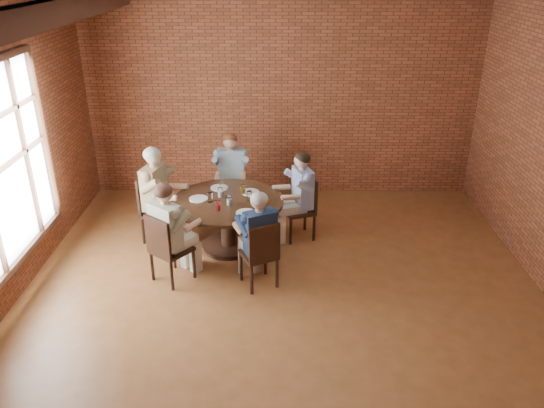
{
  "coord_description": "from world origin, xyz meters",
  "views": [
    {
      "loc": [
        -0.09,
        -5.21,
        3.8
      ],
      "look_at": [
        -0.14,
        1.0,
        0.9
      ],
      "focal_mm": 35.0,
      "sensor_mm": 36.0,
      "label": 1
    }
  ],
  "objects_px": {
    "chair_b": "(232,183)",
    "chair_d": "(166,247)",
    "chair_c": "(154,206)",
    "diner_c": "(159,195)",
    "diner_d": "(170,233)",
    "chair_e": "(261,253)",
    "diner_e": "(258,239)",
    "smartphone": "(257,208)",
    "diner_b": "(231,176)",
    "chair_a": "(304,205)",
    "diner_a": "(299,196)",
    "dining_table": "(228,214)"
  },
  "relations": [
    {
      "from": "diner_b",
      "to": "diner_e",
      "type": "relative_size",
      "value": 1.04
    },
    {
      "from": "chair_d",
      "to": "chair_e",
      "type": "xyz_separation_m",
      "value": [
        1.2,
        -0.11,
        -0.01
      ]
    },
    {
      "from": "chair_d",
      "to": "diner_e",
      "type": "bearing_deg",
      "value": -143.56
    },
    {
      "from": "diner_a",
      "to": "diner_d",
      "type": "height_order",
      "value": "diner_d"
    },
    {
      "from": "chair_b",
      "to": "chair_e",
      "type": "height_order",
      "value": "chair_b"
    },
    {
      "from": "chair_d",
      "to": "smartphone",
      "type": "bearing_deg",
      "value": -112.98
    },
    {
      "from": "smartphone",
      "to": "diner_c",
      "type": "bearing_deg",
      "value": 134.88
    },
    {
      "from": "diner_d",
      "to": "chair_c",
      "type": "bearing_deg",
      "value": -29.65
    },
    {
      "from": "diner_a",
      "to": "diner_b",
      "type": "distance_m",
      "value": 1.29
    },
    {
      "from": "chair_b",
      "to": "diner_e",
      "type": "bearing_deg",
      "value": -78.8
    },
    {
      "from": "diner_a",
      "to": "dining_table",
      "type": "bearing_deg",
      "value": -90.0
    },
    {
      "from": "diner_c",
      "to": "diner_d",
      "type": "bearing_deg",
      "value": -147.7
    },
    {
      "from": "chair_a",
      "to": "diner_b",
      "type": "distance_m",
      "value": 1.35
    },
    {
      "from": "chair_b",
      "to": "chair_d",
      "type": "height_order",
      "value": "chair_d"
    },
    {
      "from": "chair_b",
      "to": "diner_c",
      "type": "xyz_separation_m",
      "value": [
        -0.96,
        -0.92,
        0.2
      ]
    },
    {
      "from": "chair_a",
      "to": "smartphone",
      "type": "height_order",
      "value": "chair_a"
    },
    {
      "from": "chair_e",
      "to": "smartphone",
      "type": "xyz_separation_m",
      "value": [
        -0.07,
        0.72,
        0.26
      ]
    },
    {
      "from": "dining_table",
      "to": "chair_e",
      "type": "xyz_separation_m",
      "value": [
        0.49,
        -1.0,
        -0.03
      ]
    },
    {
      "from": "dining_table",
      "to": "diner_c",
      "type": "relative_size",
      "value": 1.1
    },
    {
      "from": "diner_b",
      "to": "chair_c",
      "type": "distance_m",
      "value": 1.34
    },
    {
      "from": "chair_d",
      "to": "smartphone",
      "type": "xyz_separation_m",
      "value": [
        1.12,
        0.62,
        0.24
      ]
    },
    {
      "from": "diner_a",
      "to": "diner_b",
      "type": "xyz_separation_m",
      "value": [
        -1.04,
        0.76,
        0.01
      ]
    },
    {
      "from": "diner_b",
      "to": "diner_d",
      "type": "relative_size",
      "value": 1.0
    },
    {
      "from": "chair_b",
      "to": "diner_a",
      "type": "bearing_deg",
      "value": -41.15
    },
    {
      "from": "diner_b",
      "to": "smartphone",
      "type": "xyz_separation_m",
      "value": [
        0.46,
        -1.37,
        0.08
      ]
    },
    {
      "from": "chair_a",
      "to": "diner_a",
      "type": "xyz_separation_m",
      "value": [
        -0.08,
        -0.03,
        0.16
      ]
    },
    {
      "from": "diner_e",
      "to": "smartphone",
      "type": "bearing_deg",
      "value": -112.75
    },
    {
      "from": "dining_table",
      "to": "diner_e",
      "type": "relative_size",
      "value": 1.2
    },
    {
      "from": "chair_c",
      "to": "diner_e",
      "type": "distance_m",
      "value": 1.97
    },
    {
      "from": "smartphone",
      "to": "diner_b",
      "type": "bearing_deg",
      "value": 83.88
    },
    {
      "from": "chair_a",
      "to": "chair_e",
      "type": "xyz_separation_m",
      "value": [
        -0.59,
        -1.36,
        -0.01
      ]
    },
    {
      "from": "dining_table",
      "to": "diner_a",
      "type": "xyz_separation_m",
      "value": [
        1.0,
        0.33,
        0.13
      ]
    },
    {
      "from": "diner_c",
      "to": "diner_e",
      "type": "relative_size",
      "value": 1.1
    },
    {
      "from": "diner_e",
      "to": "diner_d",
      "type": "bearing_deg",
      "value": -31.49
    },
    {
      "from": "chair_a",
      "to": "smartphone",
      "type": "distance_m",
      "value": 0.95
    },
    {
      "from": "diner_e",
      "to": "smartphone",
      "type": "distance_m",
      "value": 0.66
    },
    {
      "from": "chair_d",
      "to": "diner_d",
      "type": "relative_size",
      "value": 0.7
    },
    {
      "from": "chair_a",
      "to": "diner_d",
      "type": "xyz_separation_m",
      "value": [
        -1.73,
        -1.18,
        0.17
      ]
    },
    {
      "from": "dining_table",
      "to": "diner_a",
      "type": "bearing_deg",
      "value": 18.29
    },
    {
      "from": "chair_b",
      "to": "diner_d",
      "type": "xyz_separation_m",
      "value": [
        -0.61,
        -2.0,
        0.16
      ]
    },
    {
      "from": "chair_a",
      "to": "chair_b",
      "type": "xyz_separation_m",
      "value": [
        -1.12,
        0.82,
        0.0
      ]
    },
    {
      "from": "chair_c",
      "to": "diner_d",
      "type": "relative_size",
      "value": 0.73
    },
    {
      "from": "chair_a",
      "to": "chair_c",
      "type": "distance_m",
      "value": 2.18
    },
    {
      "from": "chair_a",
      "to": "chair_e",
      "type": "bearing_deg",
      "value": -41.75
    },
    {
      "from": "chair_c",
      "to": "chair_d",
      "type": "bearing_deg",
      "value": -147.29
    },
    {
      "from": "chair_c",
      "to": "diner_c",
      "type": "relative_size",
      "value": 0.69
    },
    {
      "from": "dining_table",
      "to": "diner_e",
      "type": "height_order",
      "value": "diner_e"
    },
    {
      "from": "diner_a",
      "to": "chair_c",
      "type": "relative_size",
      "value": 1.35
    },
    {
      "from": "chair_c",
      "to": "chair_e",
      "type": "bearing_deg",
      "value": -114.7
    },
    {
      "from": "dining_table",
      "to": "chair_b",
      "type": "distance_m",
      "value": 1.18
    }
  ]
}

